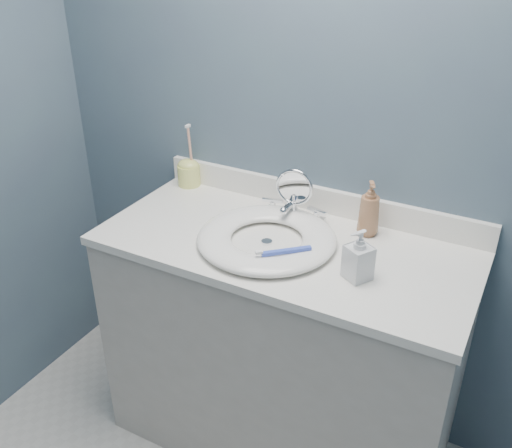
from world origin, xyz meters
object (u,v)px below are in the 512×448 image
Objects in this scene: soap_bottle_clear at (359,255)px; makeup_mirror at (294,193)px; soap_bottle_amber at (369,209)px; toothbrush_holder at (189,171)px.

makeup_mirror is at bearing 174.43° from soap_bottle_clear.
soap_bottle_amber is (0.25, 0.03, -0.01)m from makeup_mirror.
soap_bottle_clear is at bearing -42.07° from makeup_mirror.
makeup_mirror is at bearing -9.28° from toothbrush_holder.
makeup_mirror is 1.04× the size of soap_bottle_amber.
toothbrush_holder reaches higher than makeup_mirror.
soap_bottle_clear is (0.06, -0.26, -0.02)m from soap_bottle_amber.
toothbrush_holder is at bearing -170.36° from soap_bottle_clear.
soap_bottle_amber is 0.27m from soap_bottle_clear.
toothbrush_holder reaches higher than soap_bottle_clear.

